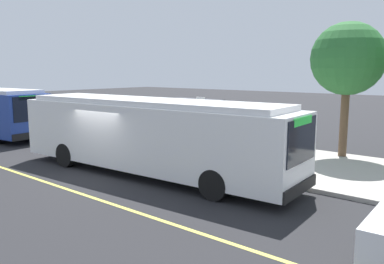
# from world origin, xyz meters

# --- Properties ---
(ground_plane) EXTENTS (120.00, 120.00, 0.00)m
(ground_plane) POSITION_xyz_m (0.00, 0.00, 0.00)
(ground_plane) COLOR #232326
(sidewalk_curb) EXTENTS (44.00, 6.40, 0.15)m
(sidewalk_curb) POSITION_xyz_m (0.00, 6.00, 0.07)
(sidewalk_curb) COLOR #A8A399
(sidewalk_curb) RESTS_ON ground_plane
(lane_stripe_center) EXTENTS (36.00, 0.14, 0.01)m
(lane_stripe_center) POSITION_xyz_m (0.00, -2.20, 0.00)
(lane_stripe_center) COLOR #E0D64C
(lane_stripe_center) RESTS_ON ground_plane
(transit_bus_main) EXTENTS (12.44, 3.28, 2.95)m
(transit_bus_main) POSITION_xyz_m (1.43, 1.01, 1.62)
(transit_bus_main) COLOR white
(transit_bus_main) RESTS_ON ground_plane
(bus_shelter) EXTENTS (2.90, 1.60, 2.48)m
(bus_shelter) POSITION_xyz_m (-0.32, 5.67, 1.92)
(bus_shelter) COLOR #333338
(bus_shelter) RESTS_ON sidewalk_curb
(waiting_bench) EXTENTS (1.60, 0.48, 0.95)m
(waiting_bench) POSITION_xyz_m (-0.32, 5.76, 0.63)
(waiting_bench) COLOR brown
(waiting_bench) RESTS_ON sidewalk_curb
(route_sign_post) EXTENTS (0.44, 0.08, 2.80)m
(route_sign_post) POSITION_xyz_m (2.03, 3.50, 1.96)
(route_sign_post) COLOR #333338
(route_sign_post) RESTS_ON sidewalk_curb
(street_tree_upstreet) EXTENTS (3.24, 3.24, 6.02)m
(street_tree_upstreet) POSITION_xyz_m (6.31, 8.58, 4.52)
(street_tree_upstreet) COLOR brown
(street_tree_upstreet) RESTS_ON sidewalk_curb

